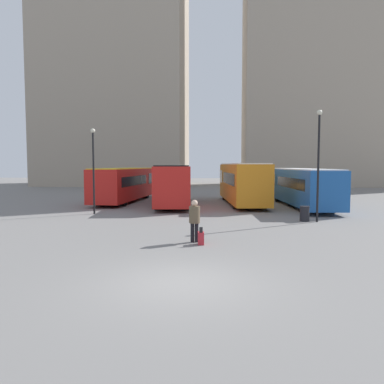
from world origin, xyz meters
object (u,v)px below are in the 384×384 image
Objects in this scene: bus_2 at (242,182)px; trash_bin at (305,214)px; traveler at (195,217)px; bus_1 at (173,184)px; bus_0 at (125,183)px; lamp_post_1 at (318,157)px; lamp_post_0 at (93,164)px; suitcase at (201,238)px; bus_3 at (301,186)px.

bus_2 is 13.25× the size of trash_bin.
traveler is 8.38m from trash_bin.
bus_0 is at bearing 52.86° from bus_1.
lamp_post_1 is (9.02, -7.87, 1.87)m from bus_1.
bus_2 is 15.59m from traveler.
lamp_post_0 reaches higher than bus_2.
suitcase is (7.41, -16.89, -1.32)m from bus_0.
bus_1 is at bearing 6.58° from traveler.
lamp_post_1 is (3.58, -9.40, 1.79)m from bus_2.
lamp_post_0 is (0.12, -8.18, 1.64)m from bus_0.
bus_1 is at bearing 137.45° from trash_bin.
bus_0 is 1.81× the size of lamp_post_1.
bus_1 is 5.98× the size of traveler.
lamp_post_1 is 7.18× the size of trash_bin.
bus_0 is 0.98× the size of bus_2.
bus_2 is 10.21m from lamp_post_1.
bus_3 is at bearing 21.32° from lamp_post_0.
lamp_post_1 is at bearing -15.05° from trash_bin.
lamp_post_0 reaches higher than trash_bin.
bus_2 is at bearing -14.64° from traveler.
trash_bin is at bearing 164.95° from lamp_post_1.
bus_3 reaches higher than traveler.
bus_0 is at bearing 19.08° from traveler.
traveler is 2.03× the size of trash_bin.
bus_1 is 14.45× the size of suitcase.
suitcase is at bearing 165.33° from bus_2.
bus_0 is 17.24m from lamp_post_1.
suitcase is (-2.50, -15.75, -1.52)m from bus_2.
bus_3 is 15.57m from traveler.
lamp_post_1 is (6.08, 6.36, 3.31)m from suitcase.
lamp_post_0 reaches higher than suitcase.
bus_3 reaches higher than trash_bin.
lamp_post_0 reaches higher than bus_1.
bus_3 is at bearing 79.46° from trash_bin.
traveler is 0.93m from suitcase.
suitcase is (2.94, -14.22, -1.44)m from bus_1.
traveler is (-7.16, -13.81, -0.54)m from bus_3.
traveler is 2.42× the size of suitcase.
bus_3 is 8.18m from lamp_post_1.
bus_0 is 2.03× the size of lamp_post_0.
lamp_post_0 is at bearing 135.40° from bus_1.
bus_2 is 1.85× the size of lamp_post_1.
bus_2 is at bearing 110.84° from lamp_post_1.
bus_0 is 16.55m from trash_bin.
bus_0 is 14.53m from bus_3.
bus_3 is at bearing -114.65° from bus_2.
bus_1 is 1.90× the size of lamp_post_0.
bus_2 is (5.44, 1.53, 0.08)m from bus_1.
suitcase is (-6.88, -14.24, -1.32)m from bus_3.
traveler reaches higher than trash_bin.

